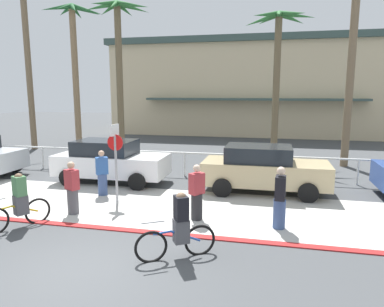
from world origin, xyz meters
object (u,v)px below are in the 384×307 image
Objects in this scene: stop_sign_bike_lane at (116,152)px; palm_tree_0 at (26,31)px; pedestrian_3 at (102,175)px; car_tan_2 at (264,169)px; pedestrian_0 at (197,195)px; pedestrian_1 at (280,201)px; palm_tree_2 at (119,39)px; pedestrian_2 at (72,190)px; cyclist_blue_0 at (179,227)px; cyclist_yellow_1 at (19,202)px; palm_tree_4 at (354,22)px; palm_tree_3 at (278,47)px; car_white_1 at (110,161)px; palm_tree_1 at (75,45)px.

palm_tree_0 is (-9.74, 9.09, 5.50)m from stop_sign_bike_lane.
stop_sign_bike_lane reaches higher than pedestrian_3.
pedestrian_0 is at bearing -118.08° from car_tan_2.
palm_tree_0 is 6.02× the size of pedestrian_1.
pedestrian_2 is at bearing -74.59° from palm_tree_2.
cyclist_yellow_1 is (-4.60, 0.78, 0.00)m from cyclist_blue_0.
pedestrian_3 is at bearing -71.13° from palm_tree_2.
palm_tree_4 reaches higher than pedestrian_0.
stop_sign_bike_lane is 1.61× the size of pedestrian_3.
palm_tree_3 is 4.82× the size of pedestrian_2.
car_tan_2 is (-0.38, -6.89, -4.99)m from palm_tree_3.
car_white_1 and car_tan_2 have the same top height.
cyclist_blue_0 is 1.00× the size of pedestrian_3.
palm_tree_2 is 0.87× the size of palm_tree_4.
palm_tree_4 reaches higher than palm_tree_1.
palm_tree_4 reaches higher than palm_tree_3.
car_tan_2 is 3.69m from pedestrian_0.
car_white_1 is at bearing 141.28° from pedestrian_0.
cyclist_yellow_1 is 3.31m from pedestrian_3.
palm_tree_2 is at bearing -8.26° from palm_tree_0.
palm_tree_1 is 5.31× the size of pedestrian_0.
pedestrian_0 is at bearing -46.60° from palm_tree_1.
car_white_1 reaches higher than pedestrian_1.
car_tan_2 is at bearing -123.61° from palm_tree_4.
pedestrian_3 is at bearing 142.69° from stop_sign_bike_lane.
cyclist_blue_0 is (6.40, -11.53, -5.67)m from palm_tree_2.
pedestrian_3 is at bearing -73.42° from car_white_1.
palm_tree_3 is at bearing 61.14° from pedestrian_2.
pedestrian_0 is at bearing -19.41° from stop_sign_bike_lane.
car_tan_2 is 2.77× the size of cyclist_blue_0.
cyclist_blue_0 is 4.28m from pedestrian_2.
pedestrian_2 is at bearing -118.86° from palm_tree_3.
palm_tree_3 is 10.53m from car_white_1.
pedestrian_1 is at bearing -89.22° from palm_tree_3.
pedestrian_0 is 3.68m from pedestrian_2.
pedestrian_2 is (0.83, 1.24, 0.03)m from cyclist_yellow_1.
cyclist_blue_0 is (2.99, -3.36, -0.98)m from stop_sign_bike_lane.
stop_sign_bike_lane is 1.60× the size of pedestrian_0.
car_white_1 is at bearing -51.81° from palm_tree_1.
pedestrian_0 reaches higher than pedestrian_3.
stop_sign_bike_lane is 3.20m from pedestrian_0.
palm_tree_0 reaches higher than palm_tree_3.
palm_tree_4 is at bearing -4.04° from palm_tree_0.
palm_tree_1 is 11.33m from pedestrian_3.
stop_sign_bike_lane is 5.20m from car_tan_2.
car_tan_2 is (5.96, -0.13, 0.00)m from car_white_1.
pedestrian_2 is at bearing -134.83° from palm_tree_4.
stop_sign_bike_lane is 1.59× the size of cyclist_yellow_1.
palm_tree_1 is 1.93× the size of car_white_1.
palm_tree_4 is at bearing 45.17° from pedestrian_2.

